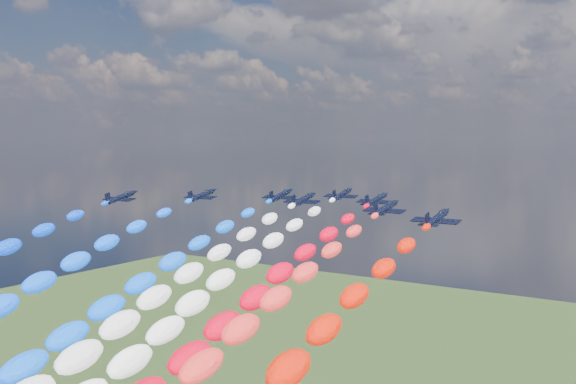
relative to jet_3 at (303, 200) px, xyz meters
The scene contains 12 objects.
jet_0 40.02m from the jet_3, 154.76° to the right, with size 7.85×10.53×2.32m, color black, non-canonical shape.
jet_1 25.00m from the jet_3, behind, with size 7.85×10.53×2.32m, color black, non-canonical shape.
jet_2 11.52m from the jet_3, 148.42° to the left, with size 7.85×10.53×2.32m, color black, non-canonical shape.
trail_2 53.36m from the jet_3, 101.32° to the right, with size 5.47×106.92×40.72m, color blue, non-canonical shape.
jet_3 is the anchor object (origin of this frame).
trail_3 58.13m from the jet_3, 90.00° to the right, with size 5.47×106.92×40.72m, color white, non-canonical shape.
jet_4 16.19m from the jet_3, 88.74° to the left, with size 7.85×10.53×2.32m, color black, non-canonical shape.
trail_4 43.10m from the jet_3, 89.47° to the right, with size 5.47×106.92×40.72m, color white, non-canonical shape.
jet_5 15.22m from the jet_3, 32.08° to the left, with size 7.85×10.53×2.32m, color black, non-canonical shape.
trail_5 52.15m from the jet_3, 74.66° to the right, with size 5.47×106.92×40.72m, color red, non-canonical shape.
jet_6 23.17m from the jet_3, 17.36° to the right, with size 7.85×10.53×2.32m, color black, non-canonical shape.
jet_7 39.20m from the jet_3, 24.78° to the right, with size 7.85×10.53×2.32m, color black, non-canonical shape.
Camera 1 is at (74.74, -109.85, 117.06)m, focal length 42.21 mm.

